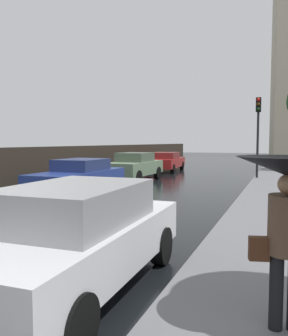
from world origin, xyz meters
TOP-DOWN VIEW (x-y plane):
  - ground at (0.00, 0.00)m, footprint 120.00×120.00m
  - sidewalk_strip at (5.10, 0.00)m, footprint 2.20×60.00m
  - car_green_near_kerb at (-1.83, 11.30)m, footprint 1.93×4.06m
  - car_white_mid_road at (2.79, -1.74)m, footprint 1.83×4.21m
  - car_blue_far_ahead at (-1.56, 5.38)m, footprint 1.80×4.40m
  - car_red_behind_camera at (-2.09, 17.54)m, footprint 2.11×4.66m
  - pedestrian_with_umbrella_near at (5.45, -2.11)m, footprint 1.03×1.03m
  - traffic_light at (4.16, 13.77)m, footprint 0.26×0.39m

SIDE VIEW (x-z plane):
  - ground at x=0.00m, z-range 0.00..0.00m
  - sidewalk_strip at x=5.10m, z-range 0.00..0.14m
  - car_red_behind_camera at x=-2.09m, z-range 0.04..1.35m
  - car_blue_far_ahead at x=-1.56m, z-range 0.03..1.44m
  - car_green_near_kerb at x=-1.83m, z-range 0.03..1.49m
  - car_white_mid_road at x=2.79m, z-range 0.03..1.50m
  - pedestrian_with_umbrella_near at x=5.45m, z-range 0.65..2.41m
  - traffic_light at x=4.16m, z-range 0.96..5.16m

